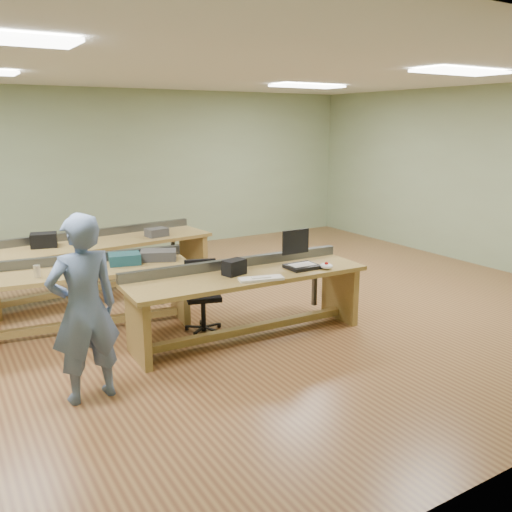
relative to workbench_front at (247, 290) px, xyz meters
name	(u,v)px	position (x,y,z in m)	size (l,w,h in m)	color
floor	(216,312)	(0.06, 0.91, -0.55)	(10.00, 10.00, 0.00)	olive
ceiling	(212,69)	(0.06, 0.91, 2.45)	(10.00, 10.00, 0.00)	silver
wall_back	(116,172)	(0.06, 4.91, 0.95)	(10.00, 0.04, 3.00)	#8AA17A
wall_front	(508,271)	(0.06, -3.09, 0.95)	(10.00, 0.04, 3.00)	#8AA17A
wall_right	(477,177)	(5.06, 0.91, 0.95)	(0.04, 8.00, 3.00)	#8AA17A
fluor_panels	(212,71)	(0.06, 0.91, 2.42)	(6.20, 3.50, 0.03)	white
workbench_front	(247,290)	(0.00, 0.00, 0.00)	(2.79, 0.84, 0.86)	#A78846
workbench_mid	(72,287)	(-1.66, 1.17, 0.00)	(2.80, 1.07, 0.86)	#A78846
workbench_back	(101,254)	(-0.94, 2.56, 0.01)	(3.27, 1.18, 0.86)	#A78846
person	(84,309)	(-1.92, -0.52, 0.28)	(0.61, 0.40, 1.67)	slate
laptop_base	(302,266)	(0.66, -0.14, 0.22)	(0.36, 0.30, 0.04)	black
laptop_screen	(296,242)	(0.66, 0.01, 0.48)	(0.36, 0.02, 0.29)	black
keyboard	(261,279)	(0.00, -0.31, 0.21)	(0.48, 0.16, 0.03)	silver
trackball_mouse	(326,266)	(0.88, -0.31, 0.23)	(0.14, 0.17, 0.07)	white
camera_bag	(234,267)	(-0.15, 0.03, 0.28)	(0.25, 0.16, 0.17)	black
task_chair	(203,305)	(-0.34, 0.45, -0.25)	(0.56, 0.56, 0.82)	black
parts_bin_teal	(125,259)	(-1.04, 1.12, 0.26)	(0.36, 0.27, 0.13)	#163F49
parts_bin_grey	(158,255)	(-0.62, 1.10, 0.25)	(0.43, 0.27, 0.12)	#38383A
mug	(80,267)	(-1.57, 1.08, 0.24)	(0.12, 0.12, 0.09)	#38383A
drinks_can	(37,271)	(-2.03, 1.06, 0.26)	(0.07, 0.07, 0.13)	silver
storage_box_back	(44,240)	(-1.69, 2.57, 0.29)	(0.34, 0.24, 0.19)	black
tray_back	(157,232)	(-0.12, 2.45, 0.26)	(0.30, 0.22, 0.12)	#38383A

